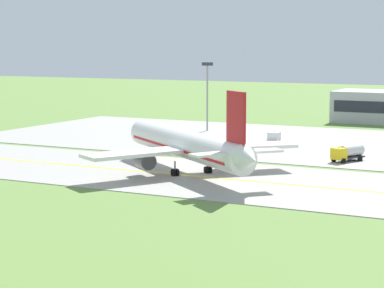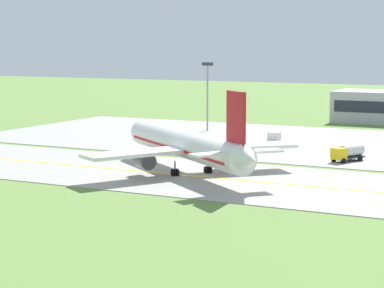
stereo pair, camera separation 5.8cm
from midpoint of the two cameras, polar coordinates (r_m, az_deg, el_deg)
The scene contains 8 objects.
ground_plane at distance 105.96m, azimuth -0.46°, elevation -2.45°, with size 500.00×500.00×0.00m, color olive.
taxiway_strip at distance 105.95m, azimuth -0.46°, elevation -2.43°, with size 240.00×28.00×0.10m, color #9E9B93.
apron_pad at distance 141.11m, azimuth 11.07°, elevation -0.05°, with size 140.00×52.00×0.10m, color #9E9B93.
taxiway_centreline at distance 105.94m, azimuth -0.46°, elevation -2.40°, with size 220.00×0.60×0.01m, color yellow.
airplane_lead at distance 107.38m, azimuth -0.36°, elevation -0.09°, with size 33.51×29.21×12.70m.
service_truck_baggage at distance 120.89m, azimuth 11.80°, elevation -0.63°, with size 4.48×6.29×2.65m.
service_truck_fuel at distance 137.69m, azimuth 6.08°, elevation 0.34°, with size 2.55×6.48×2.59m.
apron_light_mast at distance 159.91m, azimuth 1.20°, elevation 4.32°, with size 2.40×0.50×14.70m.
Camera 2 is at (48.02, -92.62, 18.54)m, focal length 70.00 mm.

